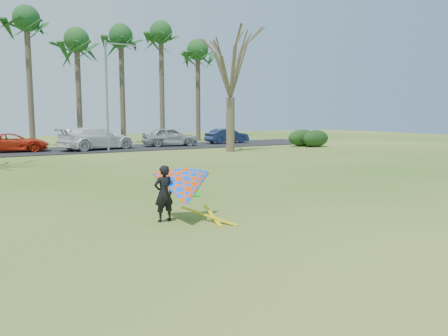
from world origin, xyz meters
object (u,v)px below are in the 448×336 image
car_2 (13,143)px  car_5 (227,136)px  car_4 (170,137)px  car_3 (97,138)px  kite_flyer (182,190)px  bare_tree_right (231,62)px  streetlight (109,91)px

car_2 → car_5: 18.23m
car_4 → car_2: bearing=97.5°
car_4 → car_3: bearing=104.3°
car_3 → car_2: bearing=64.7°
car_5 → kite_flyer: (-16.38, -25.04, 0.09)m
car_2 → car_5: size_ratio=1.16×
car_3 → car_4: 6.38m
car_5 → car_3: bearing=92.9°
bare_tree_right → car_4: bare_tree_right is taller
streetlight → car_3: bearing=99.5°
car_4 → car_5: size_ratio=1.12×
car_3 → car_4: car_3 is taller
car_4 → car_5: bearing=-75.1°
car_4 → kite_flyer: kite_flyer is taller
streetlight → kite_flyer: 22.27m
streetlight → car_5: (12.05, 3.50, -3.72)m
streetlight → kite_flyer: bearing=-101.4°
car_2 → car_5: bearing=-83.0°
car_3 → bare_tree_right: bearing=-143.8°
bare_tree_right → car_5: size_ratio=2.21×
kite_flyer → bare_tree_right: bearing=55.3°
bare_tree_right → kite_flyer: (-12.17, -17.54, -5.73)m
car_5 → kite_flyer: bearing=144.3°
car_3 → streetlight: bearing=173.2°
streetlight → car_2: bearing=152.4°
bare_tree_right → car_5: bare_tree_right is taller
bare_tree_right → car_4: 9.14m
bare_tree_right → car_2: bare_tree_right is taller
car_2 → car_3: size_ratio=0.81×
streetlight → car_3: 4.25m
bare_tree_right → streetlight: 9.05m
car_2 → car_3: (5.78, -0.92, 0.19)m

